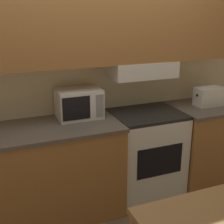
% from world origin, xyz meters
% --- Properties ---
extents(ground_plane, '(16.00, 16.00, 0.00)m').
position_xyz_m(ground_plane, '(0.00, 0.00, 0.00)').
color(ground_plane, brown).
extents(wall_back, '(5.57, 0.38, 2.55)m').
position_xyz_m(wall_back, '(0.01, -0.07, 1.51)').
color(wall_back, beige).
rests_on(wall_back, ground_plane).
extents(lower_counter_main, '(1.78, 0.65, 0.90)m').
position_xyz_m(lower_counter_main, '(-0.70, -0.31, 0.45)').
color(lower_counter_main, '#A36B38').
rests_on(lower_counter_main, ground_plane).
extents(lower_counter_right_stub, '(0.70, 0.65, 0.90)m').
position_xyz_m(lower_counter_right_stub, '(1.24, -0.31, 0.45)').
color(lower_counter_right_stub, '#A36B38').
rests_on(lower_counter_right_stub, ground_plane).
extents(stove_range, '(0.69, 0.59, 0.90)m').
position_xyz_m(stove_range, '(0.54, -0.29, 0.45)').
color(stove_range, white).
rests_on(stove_range, ground_plane).
extents(microwave, '(0.41, 0.30, 0.28)m').
position_xyz_m(microwave, '(-0.13, -0.17, 1.04)').
color(microwave, white).
rests_on(microwave, lower_counter_main).
extents(toaster, '(0.31, 0.17, 0.20)m').
position_xyz_m(toaster, '(1.27, -0.32, 1.00)').
color(toaster, white).
rests_on(toaster, lower_counter_right_stub).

